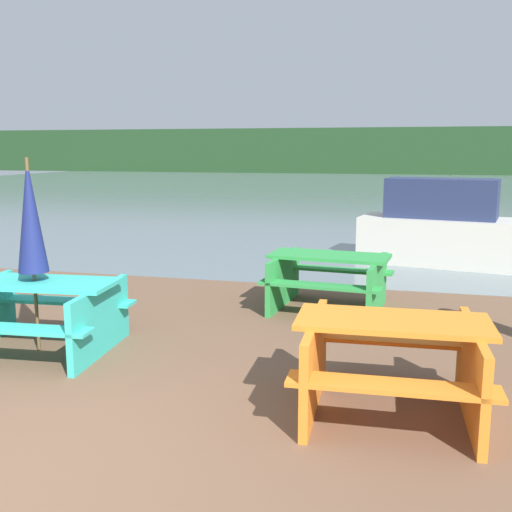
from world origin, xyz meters
TOP-DOWN VIEW (x-y plane):
  - ground_plane at (0.00, 0.00)m, footprint 60.00×60.00m
  - water at (0.00, 31.14)m, footprint 60.00×50.00m
  - far_treeline at (0.00, 51.14)m, footprint 80.00×1.60m
  - picnic_table_orange at (2.42, 1.69)m, footprint 1.58×1.44m
  - picnic_table_teal at (-1.29, 2.35)m, footprint 1.81×1.51m
  - picnic_table_green at (1.51, 4.80)m, footprint 1.68×1.52m
  - umbrella_navy at (-1.29, 2.35)m, footprint 0.31×0.31m
  - boat at (3.74, 8.49)m, footprint 4.65×2.06m

SIDE VIEW (x-z plane):
  - water at x=0.00m, z-range 0.00..0.00m
  - ground_plane at x=0.00m, z-range 0.00..0.00m
  - picnic_table_green at x=1.51m, z-range 0.07..0.83m
  - picnic_table_teal at x=-1.29m, z-range 0.07..0.84m
  - picnic_table_orange at x=2.42m, z-range 0.07..0.87m
  - boat at x=3.74m, z-range -0.20..1.40m
  - umbrella_navy at x=-1.29m, z-range 0.42..2.48m
  - far_treeline at x=0.00m, z-range 0.00..4.00m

